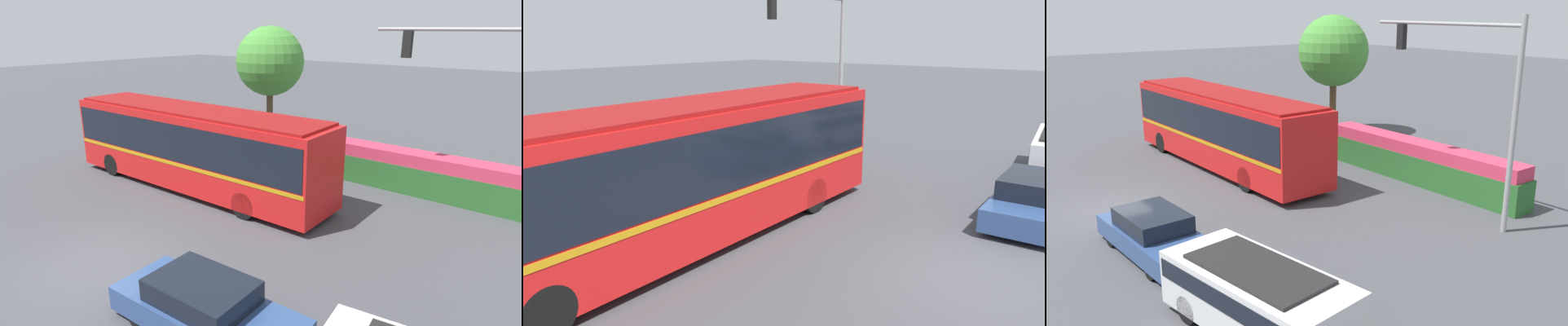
{
  "view_description": "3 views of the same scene",
  "coord_description": "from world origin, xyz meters",
  "views": [
    {
      "loc": [
        10.51,
        -5.49,
        6.5
      ],
      "look_at": [
        1.86,
        5.21,
        2.14
      ],
      "focal_mm": 29.66,
      "sensor_mm": 36.0,
      "label": 1
    },
    {
      "loc": [
        -9.69,
        -2.75,
        4.89
      ],
      "look_at": [
        0.01,
        5.11,
        1.68
      ],
      "focal_mm": 34.08,
      "sensor_mm": 36.0,
      "label": 2
    },
    {
      "loc": [
        19.0,
        -5.34,
        6.94
      ],
      "look_at": [
        3.85,
        6.02,
        1.58
      ],
      "focal_mm": 37.93,
      "sensor_mm": 36.0,
      "label": 3
    }
  ],
  "objects": [
    {
      "name": "ground_plane",
      "position": [
        0.0,
        0.0,
        0.0
      ],
      "size": [
        140.0,
        140.0,
        0.0
      ],
      "primitive_type": "plane",
      "color": "#444449"
    },
    {
      "name": "city_bus",
      "position": [
        -2.38,
        6.08,
        1.93
      ],
      "size": [
        12.45,
        2.9,
        3.39
      ],
      "rotation": [
        0.0,
        0.0,
        3.17
      ],
      "color": "red",
      "rests_on": "ground"
    },
    {
      "name": "sedan_foreground",
      "position": [
        4.51,
        -0.0,
        0.6
      ],
      "size": [
        4.6,
        2.02,
        1.27
      ],
      "rotation": [
        0.0,
        0.0,
        0.05
      ],
      "color": "navy",
      "rests_on": "ground"
    },
    {
      "name": "traffic_light_pole",
      "position": [
        8.14,
        9.56,
        4.52
      ],
      "size": [
        6.02,
        0.24,
        6.76
      ],
      "rotation": [
        0.0,
        0.0,
        3.14
      ],
      "color": "gray",
      "rests_on": "ground"
    },
    {
      "name": "flowering_hedge",
      "position": [
        4.3,
        11.37,
        0.82
      ],
      "size": [
        9.88,
        1.12,
        1.67
      ],
      "color": "#286028",
      "rests_on": "ground"
    },
    {
      "name": "street_tree_left",
      "position": [
        -4.89,
        14.4,
        4.6
      ],
      "size": [
        3.91,
        3.91,
        6.58
      ],
      "color": "brown",
      "rests_on": "ground"
    }
  ]
}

